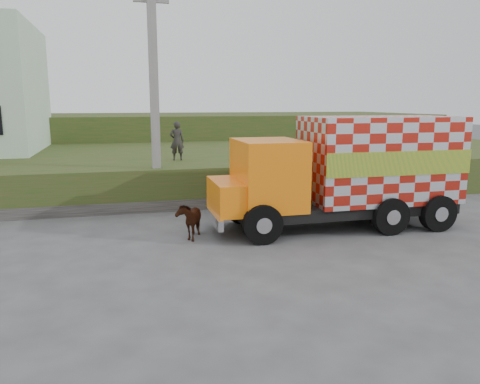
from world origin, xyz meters
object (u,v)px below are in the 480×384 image
object	(u,v)px
cow	(190,219)
pedestrian	(177,141)
cargo_truck	(348,171)
utility_pole	(154,95)

from	to	relation	value
cow	pedestrian	distance (m)	6.41
cow	cargo_truck	bearing A→B (deg)	18.90
cow	pedestrian	bearing A→B (deg)	104.96
cargo_truck	cow	distance (m)	5.07
utility_pole	pedestrian	world-z (taller)	utility_pole
utility_pole	cow	size ratio (longest dim) A/B	6.31
utility_pole	cow	world-z (taller)	utility_pole
cargo_truck	pedestrian	bearing A→B (deg)	126.72
utility_pole	pedestrian	bearing A→B (deg)	64.64
cargo_truck	pedestrian	xyz separation A→B (m)	(-4.48, 6.16, 0.54)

